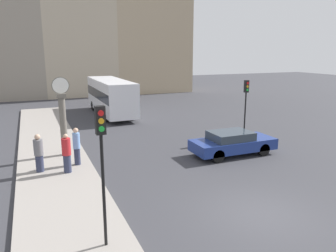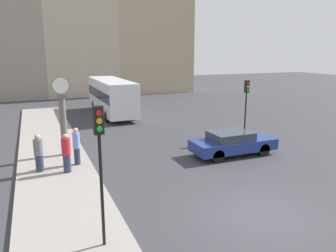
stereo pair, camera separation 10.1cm
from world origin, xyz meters
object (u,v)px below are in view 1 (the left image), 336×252
at_px(sedan_car, 232,143).
at_px(bus_distant, 111,95).
at_px(traffic_light_far, 246,98).
at_px(pedestrian_blue_stripe, 77,146).
at_px(pedestrian_red_top, 67,153).
at_px(street_clock, 63,118).
at_px(traffic_light_near, 102,149).
at_px(pedestrian_grey_jacket, 39,153).

height_order(sedan_car, bus_distant, bus_distant).
relative_size(traffic_light_far, pedestrian_blue_stripe, 2.07).
relative_size(sedan_car, pedestrian_red_top, 2.56).
xyz_separation_m(sedan_car, traffic_light_far, (2.50, 2.39, 2.03)).
bearing_deg(pedestrian_blue_stripe, street_clock, 101.84).
relative_size(sedan_car, street_clock, 1.12).
distance_m(traffic_light_far, street_clock, 11.00).
bearing_deg(pedestrian_red_top, pedestrian_blue_stripe, 57.73).
distance_m(sedan_car, pedestrian_blue_stripe, 8.18).
xyz_separation_m(bus_distant, traffic_light_far, (5.88, -11.50, 0.96)).
bearing_deg(traffic_light_near, pedestrian_red_top, 93.02).
height_order(sedan_car, pedestrian_red_top, pedestrian_red_top).
bearing_deg(sedan_car, pedestrian_red_top, 177.62).
bearing_deg(pedestrian_grey_jacket, street_clock, 58.03).
height_order(bus_distant, street_clock, street_clock).
bearing_deg(pedestrian_red_top, traffic_light_far, 10.36).
distance_m(pedestrian_red_top, pedestrian_blue_stripe, 1.06).
height_order(traffic_light_far, street_clock, street_clock).
distance_m(bus_distant, traffic_light_near, 20.56).
relative_size(bus_distant, pedestrian_grey_jacket, 5.19).
relative_size(bus_distant, pedestrian_red_top, 5.08).
distance_m(traffic_light_near, pedestrian_grey_jacket, 7.40).
relative_size(bus_distant, traffic_light_far, 2.42).
distance_m(bus_distant, pedestrian_grey_jacket, 14.47).
relative_size(street_clock, pedestrian_blue_stripe, 2.25).
xyz_separation_m(sedan_car, pedestrian_red_top, (-8.64, 0.36, 0.36)).
bearing_deg(pedestrian_red_top, bus_distant, 68.79).
xyz_separation_m(street_clock, pedestrian_grey_jacket, (-1.33, -2.14, -1.11)).
height_order(traffic_light_near, pedestrian_red_top, traffic_light_near).
distance_m(traffic_light_far, pedestrian_grey_jacket, 12.49).
bearing_deg(sedan_car, traffic_light_near, -144.05).
bearing_deg(pedestrian_blue_stripe, bus_distant, 69.65).
bearing_deg(street_clock, sedan_car, -20.04).
bearing_deg(traffic_light_far, street_clock, 176.39).
bearing_deg(traffic_light_near, sedan_car, 35.95).
xyz_separation_m(sedan_car, pedestrian_grey_jacket, (-9.80, 0.95, 0.34)).
distance_m(bus_distant, street_clock, 11.95).
xyz_separation_m(traffic_light_near, pedestrian_blue_stripe, (0.23, 7.27, -1.94)).
xyz_separation_m(bus_distant, pedestrian_red_top, (-5.26, -13.54, -0.71)).
distance_m(sedan_car, pedestrian_grey_jacket, 9.85).
bearing_deg(pedestrian_red_top, sedan_car, -2.38).
bearing_deg(bus_distant, street_clock, -115.15).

